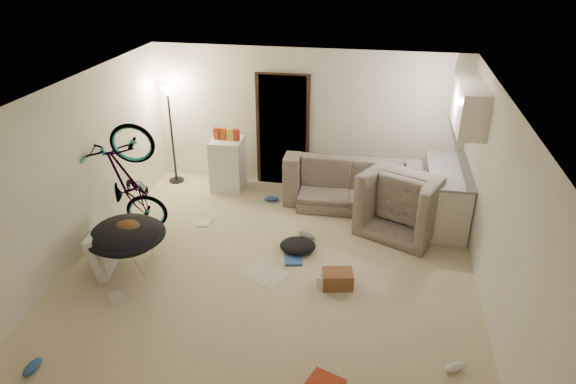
% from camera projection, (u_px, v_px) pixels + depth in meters
% --- Properties ---
extents(floor, '(5.50, 6.00, 0.02)m').
position_uv_depth(floor, '(270.00, 276.00, 7.00)').
color(floor, beige).
rests_on(floor, ground).
extents(ceiling, '(5.50, 6.00, 0.02)m').
position_uv_depth(ceiling, '(267.00, 96.00, 5.88)').
color(ceiling, white).
rests_on(ceiling, wall_back).
extents(wall_back, '(5.50, 0.02, 2.50)m').
position_uv_depth(wall_back, '(306.00, 119.00, 9.09)').
color(wall_back, white).
rests_on(wall_back, floor).
extents(wall_front, '(5.50, 0.02, 2.50)m').
position_uv_depth(wall_front, '(180.00, 373.00, 3.80)').
color(wall_front, white).
rests_on(wall_front, floor).
extents(wall_left, '(0.02, 6.00, 2.50)m').
position_uv_depth(wall_left, '(69.00, 177.00, 6.90)').
color(wall_left, white).
rests_on(wall_left, floor).
extents(wall_right, '(0.02, 6.00, 2.50)m').
position_uv_depth(wall_right, '(499.00, 214.00, 5.99)').
color(wall_right, white).
rests_on(wall_right, floor).
extents(doorway, '(0.85, 0.10, 2.04)m').
position_uv_depth(doorway, '(283.00, 131.00, 9.23)').
color(doorway, black).
rests_on(doorway, floor).
extents(door_trim, '(0.97, 0.04, 2.10)m').
position_uv_depth(door_trim, '(283.00, 132.00, 9.20)').
color(door_trim, '#321D11').
rests_on(door_trim, floor).
extents(floor_lamp, '(0.28, 0.28, 1.81)m').
position_uv_depth(floor_lamp, '(170.00, 115.00, 9.15)').
color(floor_lamp, black).
rests_on(floor_lamp, floor).
extents(kitchen_counter, '(0.60, 1.50, 0.88)m').
position_uv_depth(kitchen_counter, '(446.00, 197.00, 8.16)').
color(kitchen_counter, silver).
rests_on(kitchen_counter, floor).
extents(counter_top, '(0.64, 1.54, 0.04)m').
position_uv_depth(counter_top, '(450.00, 171.00, 7.96)').
color(counter_top, gray).
rests_on(counter_top, kitchen_counter).
extents(kitchen_uppers, '(0.38, 1.40, 0.65)m').
position_uv_depth(kitchen_uppers, '(469.00, 105.00, 7.47)').
color(kitchen_uppers, silver).
rests_on(kitchen_uppers, wall_right).
extents(sofa, '(2.26, 0.90, 0.66)m').
position_uv_depth(sofa, '(351.00, 184.00, 8.86)').
color(sofa, '#343B35').
rests_on(sofa, floor).
extents(armchair, '(1.48, 1.41, 0.75)m').
position_uv_depth(armchair, '(408.00, 205.00, 8.05)').
color(armchair, '#343B35').
rests_on(armchair, floor).
extents(bicycle, '(1.99, 1.12, 1.09)m').
position_uv_depth(bicycle, '(133.00, 205.00, 7.81)').
color(bicycle, black).
rests_on(bicycle, floor).
extents(book_asset, '(0.26, 0.26, 0.02)m').
position_uv_depth(book_asset, '(112.00, 307.00, 6.39)').
color(book_asset, '#A83119').
rests_on(book_asset, floor).
extents(mini_fridge, '(0.57, 0.57, 0.94)m').
position_uv_depth(mini_fridge, '(228.00, 164.00, 9.26)').
color(mini_fridge, white).
rests_on(mini_fridge, floor).
extents(snack_box_0, '(0.10, 0.08, 0.30)m').
position_uv_depth(snack_box_0, '(217.00, 136.00, 9.05)').
color(snack_box_0, '#A83119').
rests_on(snack_box_0, mini_fridge).
extents(snack_box_1, '(0.10, 0.07, 0.30)m').
position_uv_depth(snack_box_1, '(223.00, 136.00, 9.03)').
color(snack_box_1, '#C64E18').
rests_on(snack_box_1, mini_fridge).
extents(snack_box_2, '(0.11, 0.09, 0.30)m').
position_uv_depth(snack_box_2, '(230.00, 137.00, 9.01)').
color(snack_box_2, gold).
rests_on(snack_box_2, mini_fridge).
extents(snack_box_3, '(0.11, 0.09, 0.30)m').
position_uv_depth(snack_box_3, '(236.00, 137.00, 8.99)').
color(snack_box_3, '#A83119').
rests_on(snack_box_3, mini_fridge).
extents(saucer_chair, '(1.06, 1.06, 0.75)m').
position_uv_depth(saucer_chair, '(127.00, 241.00, 6.95)').
color(saucer_chair, silver).
rests_on(saucer_chair, floor).
extents(hoodie, '(0.51, 0.43, 0.22)m').
position_uv_depth(hoodie, '(127.00, 230.00, 6.83)').
color(hoodie, '#482F18').
rests_on(hoodie, saucer_chair).
extents(sofa_drape, '(0.60, 0.51, 0.28)m').
position_uv_depth(sofa_drape, '(297.00, 168.00, 8.92)').
color(sofa_drape, black).
rests_on(sofa_drape, sofa).
extents(tv_box, '(0.43, 1.00, 0.65)m').
position_uv_depth(tv_box, '(106.00, 244.00, 7.12)').
color(tv_box, silver).
rests_on(tv_box, floor).
extents(drink_case_a, '(0.44, 0.36, 0.23)m').
position_uv_depth(drink_case_a, '(337.00, 279.00, 6.75)').
color(drink_case_a, brown).
rests_on(drink_case_a, floor).
extents(juicer, '(0.17, 0.17, 0.25)m').
position_uv_depth(juicer, '(323.00, 280.00, 6.75)').
color(juicer, beige).
rests_on(juicer, floor).
extents(newspaper, '(0.74, 0.68, 0.01)m').
position_uv_depth(newspaper, '(266.00, 274.00, 7.04)').
color(newspaper, beige).
rests_on(newspaper, floor).
extents(book_blue, '(0.31, 0.38, 0.03)m').
position_uv_depth(book_blue, '(293.00, 259.00, 7.34)').
color(book_blue, '#2C55A0').
rests_on(book_blue, floor).
extents(book_white, '(0.20, 0.26, 0.02)m').
position_uv_depth(book_white, '(205.00, 223.00, 8.28)').
color(book_white, silver).
rests_on(book_white, floor).
extents(shoe_0, '(0.28, 0.16, 0.10)m').
position_uv_depth(shoe_0, '(271.00, 199.00, 8.96)').
color(shoe_0, '#2C55A0').
rests_on(shoe_0, floor).
extents(shoe_1, '(0.32, 0.26, 0.11)m').
position_uv_depth(shoe_1, '(307.00, 236.00, 7.83)').
color(shoe_1, slate).
rests_on(shoe_1, floor).
extents(shoe_2, '(0.13, 0.28, 0.10)m').
position_uv_depth(shoe_2, '(32.00, 367.00, 5.45)').
color(shoe_2, '#2C55A0').
rests_on(shoe_2, floor).
extents(shoe_4, '(0.26, 0.22, 0.09)m').
position_uv_depth(shoe_4, '(454.00, 367.00, 5.45)').
color(shoe_4, white).
rests_on(shoe_4, floor).
extents(clothes_lump_a, '(0.56, 0.49, 0.17)m').
position_uv_depth(clothes_lump_a, '(298.00, 246.00, 7.53)').
color(clothes_lump_a, black).
rests_on(clothes_lump_a, floor).
extents(clothes_lump_b, '(0.52, 0.49, 0.13)m').
position_uv_depth(clothes_lump_b, '(349.00, 195.00, 9.07)').
color(clothes_lump_b, black).
rests_on(clothes_lump_b, floor).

